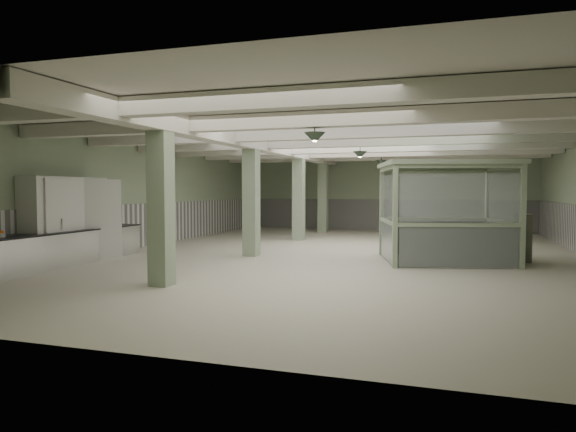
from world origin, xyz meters
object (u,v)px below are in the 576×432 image
(guard_booth, at_px, (446,195))
(filing_cabinet, at_px, (523,238))
(walkin_cooler, at_px, (66,218))
(prep_counter, at_px, (65,247))

(guard_booth, bearing_deg, filing_cabinet, 1.60)
(walkin_cooler, bearing_deg, guard_booth, 19.98)
(guard_booth, bearing_deg, walkin_cooler, -174.64)
(prep_counter, relative_size, filing_cabinet, 4.17)
(prep_counter, bearing_deg, walkin_cooler, 117.69)
(prep_counter, bearing_deg, guard_booth, 20.98)
(prep_counter, height_order, guard_booth, guard_booth)
(prep_counter, height_order, walkin_cooler, walkin_cooler)
(filing_cabinet, bearing_deg, prep_counter, -157.51)
(guard_booth, height_order, filing_cabinet, guard_booth)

